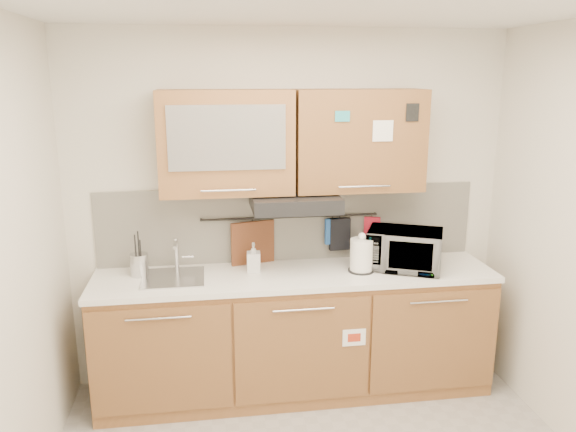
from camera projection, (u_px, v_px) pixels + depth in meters
name	position (u px, v px, depth m)	size (l,w,h in m)	color
wall_back	(289.00, 210.00, 4.16)	(3.20, 3.20, 0.00)	silver
base_cabinet	(295.00, 339.00, 4.08)	(2.80, 0.64, 0.88)	#A7653B
countertop	(296.00, 275.00, 3.96)	(2.82, 0.62, 0.04)	white
backsplash	(290.00, 224.00, 4.17)	(2.80, 0.02, 0.56)	silver
upper_cabinets	(292.00, 141.00, 3.86)	(1.82, 0.37, 0.70)	#A7653B
range_hood	(295.00, 202.00, 3.89)	(0.60, 0.46, 0.10)	black
sink	(173.00, 277.00, 3.85)	(0.42, 0.40, 0.26)	silver
utensil_rail	(290.00, 217.00, 4.12)	(0.02, 0.02, 1.30)	black
utensil_crock	(139.00, 264.00, 3.88)	(0.13, 0.13, 0.31)	#BABBBF
kettle	(362.00, 256.00, 3.95)	(0.22, 0.21, 0.29)	white
toaster	(390.00, 255.00, 4.06)	(0.27, 0.22, 0.18)	black
microwave	(404.00, 249.00, 4.01)	(0.51, 0.35, 0.28)	#999999
soap_bottle	(254.00, 257.00, 3.96)	(0.09, 0.10, 0.21)	#999999
cutting_board	(253.00, 248.00, 4.12)	(0.33, 0.02, 0.40)	brown
oven_mitt	(333.00, 231.00, 4.18)	(0.12, 0.03, 0.19)	#22509B
dark_pouch	(340.00, 234.00, 4.19)	(0.15, 0.04, 0.24)	black
pot_holder	(372.00, 227.00, 4.22)	(0.12, 0.02, 0.15)	#AD1729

